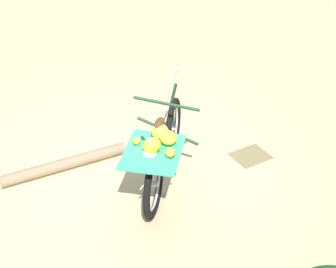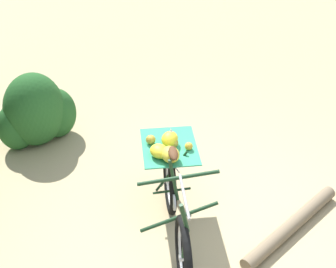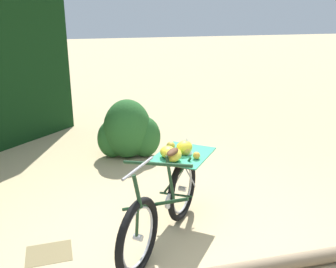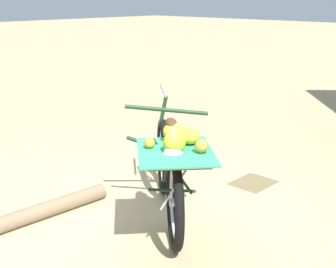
% 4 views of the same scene
% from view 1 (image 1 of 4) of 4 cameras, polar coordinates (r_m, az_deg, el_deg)
% --- Properties ---
extents(ground_plane, '(60.00, 60.00, 0.00)m').
position_cam_1_polar(ground_plane, '(5.29, -2.49, -5.76)').
color(ground_plane, tan).
extents(bicycle, '(1.40, 1.54, 1.03)m').
position_cam_1_polar(bicycle, '(4.92, -0.68, -2.04)').
color(bicycle, black).
rests_on(bicycle, ground_plane).
extents(fallen_log, '(1.49, 0.22, 0.14)m').
position_cam_1_polar(fallen_log, '(5.55, -12.51, -3.64)').
color(fallen_log, '#7F6B51').
rests_on(fallen_log, ground_plane).
extents(leaf_litter_patch, '(0.44, 0.36, 0.01)m').
position_cam_1_polar(leaf_litter_patch, '(5.75, 10.12, -2.65)').
color(leaf_litter_patch, olive).
rests_on(leaf_litter_patch, ground_plane).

